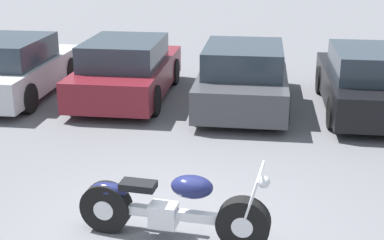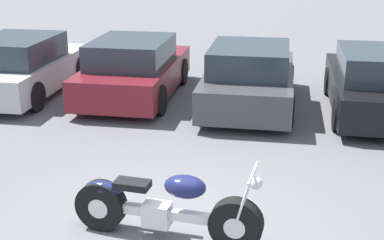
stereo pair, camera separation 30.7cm
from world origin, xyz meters
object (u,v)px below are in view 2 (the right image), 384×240
at_px(parked_car_silver, 22,67).
at_px(parked_car_black, 378,84).
at_px(parked_car_dark_grey, 249,77).
at_px(motorcycle, 164,208).
at_px(parked_car_maroon, 134,69).

distance_m(parked_car_silver, parked_car_black, 8.04).
bearing_deg(parked_car_black, parked_car_dark_grey, 178.97).
height_order(motorcycle, parked_car_maroon, parked_car_maroon).
height_order(motorcycle, parked_car_dark_grey, parked_car_dark_grey).
xyz_separation_m(parked_car_dark_grey, parked_car_black, (2.68, -0.05, 0.00)).
bearing_deg(parked_car_silver, parked_car_dark_grey, -0.82).
height_order(motorcycle, parked_car_silver, parked_car_silver).
relative_size(parked_car_silver, parked_car_black, 1.00).
distance_m(parked_car_dark_grey, parked_car_black, 2.68).
bearing_deg(parked_car_silver, parked_car_maroon, 4.49).
distance_m(parked_car_maroon, parked_car_black, 5.37).
bearing_deg(parked_car_maroon, motorcycle, -71.00).
bearing_deg(parked_car_dark_grey, parked_car_black, -1.03).
height_order(parked_car_dark_grey, parked_car_black, same).
relative_size(parked_car_maroon, parked_car_black, 1.00).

